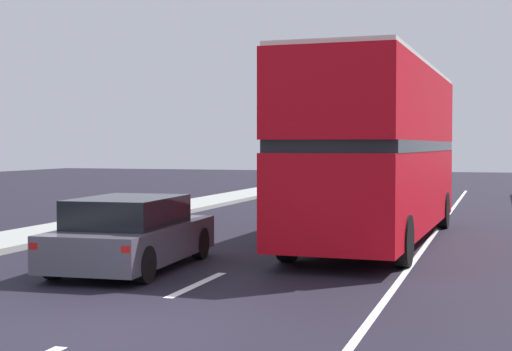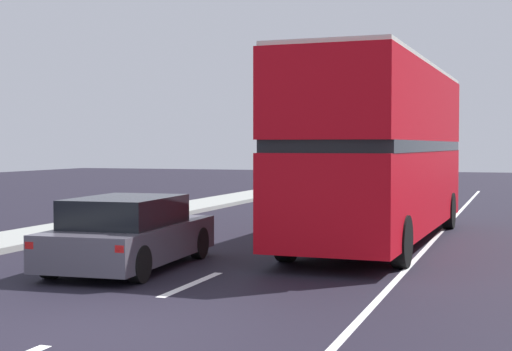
# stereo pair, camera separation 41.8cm
# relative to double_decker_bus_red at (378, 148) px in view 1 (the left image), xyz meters

# --- Properties ---
(ground_plane) EXTENTS (74.02, 120.00, 0.10)m
(ground_plane) POSITION_rel_double_decker_bus_red_xyz_m (-2.02, -9.79, -2.29)
(ground_plane) COLOR black
(lane_paint_markings) EXTENTS (3.30, 46.00, 0.01)m
(lane_paint_markings) POSITION_rel_double_decker_bus_red_xyz_m (-0.08, -0.90, -2.24)
(lane_paint_markings) COLOR silver
(lane_paint_markings) RESTS_ON ground
(double_decker_bus_red) EXTENTS (2.83, 10.38, 4.18)m
(double_decker_bus_red) POSITION_rel_double_decker_bus_red_xyz_m (0.00, 0.00, 0.00)
(double_decker_bus_red) COLOR red
(double_decker_bus_red) RESTS_ON ground
(hatchback_car_near) EXTENTS (2.06, 4.40, 1.35)m
(hatchback_car_near) POSITION_rel_double_decker_bus_red_xyz_m (-3.80, -5.30, -1.59)
(hatchback_car_near) COLOR #4D4955
(hatchback_car_near) RESTS_ON ground
(sedan_car_ahead) EXTENTS (1.88, 4.60, 1.38)m
(sedan_car_ahead) POSITION_rel_double_decker_bus_red_xyz_m (-4.79, 15.39, -1.58)
(sedan_car_ahead) COLOR black
(sedan_car_ahead) RESTS_ON ground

